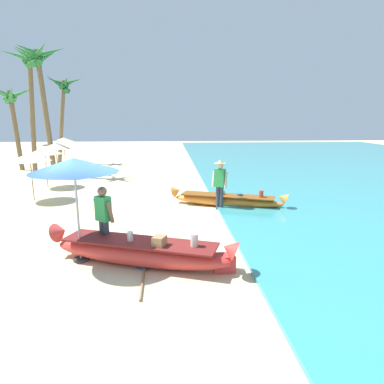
{
  "coord_description": "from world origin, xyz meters",
  "views": [
    {
      "loc": [
        1.56,
        -8.08,
        3.27
      ],
      "look_at": [
        2.29,
        2.6,
        0.9
      ],
      "focal_mm": 31.53,
      "sensor_mm": 36.0,
      "label": 1
    }
  ],
  "objects_px": {
    "person_tourist_customer": "(104,217)",
    "patio_umbrella_large": "(74,166)",
    "person_vendor_hatted": "(220,181)",
    "cooler_box": "(224,263)",
    "palm_tree_tall_inland": "(30,72)",
    "palm_tree_mid_cluster": "(40,71)",
    "boat_red_foreground": "(140,252)",
    "palm_tree_far_behind": "(12,103)",
    "paddle": "(143,276)",
    "boat_orange_midground": "(227,200)",
    "palm_tree_leaning_seaward": "(63,94)"
  },
  "relations": [
    {
      "from": "palm_tree_mid_cluster",
      "to": "paddle",
      "type": "bearing_deg",
      "value": -64.27
    },
    {
      "from": "boat_red_foreground",
      "to": "palm_tree_tall_inland",
      "type": "xyz_separation_m",
      "value": [
        -7.33,
        14.02,
        5.52
      ]
    },
    {
      "from": "patio_umbrella_large",
      "to": "paddle",
      "type": "relative_size",
      "value": 1.59
    },
    {
      "from": "patio_umbrella_large",
      "to": "palm_tree_tall_inland",
      "type": "relative_size",
      "value": 0.34
    },
    {
      "from": "person_tourist_customer",
      "to": "cooler_box",
      "type": "xyz_separation_m",
      "value": [
        2.73,
        -1.04,
        -0.78
      ]
    },
    {
      "from": "patio_umbrella_large",
      "to": "palm_tree_tall_inland",
      "type": "xyz_separation_m",
      "value": [
        -5.93,
        13.7,
        3.6
      ]
    },
    {
      "from": "palm_tree_mid_cluster",
      "to": "palm_tree_far_behind",
      "type": "relative_size",
      "value": 1.36
    },
    {
      "from": "boat_orange_midground",
      "to": "person_tourist_customer",
      "type": "relative_size",
      "value": 2.51
    },
    {
      "from": "person_tourist_customer",
      "to": "palm_tree_tall_inland",
      "type": "distance_m",
      "value": 15.68
    },
    {
      "from": "person_vendor_hatted",
      "to": "cooler_box",
      "type": "xyz_separation_m",
      "value": [
        -0.64,
        -5.0,
        -0.86
      ]
    },
    {
      "from": "person_vendor_hatted",
      "to": "cooler_box",
      "type": "bearing_deg",
      "value": -97.28
    },
    {
      "from": "boat_orange_midground",
      "to": "cooler_box",
      "type": "height_order",
      "value": "boat_orange_midground"
    },
    {
      "from": "patio_umbrella_large",
      "to": "palm_tree_leaning_seaward",
      "type": "distance_m",
      "value": 18.61
    },
    {
      "from": "person_tourist_customer",
      "to": "paddle",
      "type": "bearing_deg",
      "value": -50.79
    },
    {
      "from": "patio_umbrella_large",
      "to": "palm_tree_mid_cluster",
      "type": "xyz_separation_m",
      "value": [
        -4.68,
        11.88,
        3.44
      ]
    },
    {
      "from": "person_vendor_hatted",
      "to": "patio_umbrella_large",
      "type": "bearing_deg",
      "value": -132.64
    },
    {
      "from": "palm_tree_leaning_seaward",
      "to": "cooler_box",
      "type": "bearing_deg",
      "value": -65.2
    },
    {
      "from": "boat_red_foreground",
      "to": "person_vendor_hatted",
      "type": "relative_size",
      "value": 2.43
    },
    {
      "from": "boat_red_foreground",
      "to": "cooler_box",
      "type": "relative_size",
      "value": 9.7
    },
    {
      "from": "palm_tree_tall_inland",
      "to": "palm_tree_far_behind",
      "type": "distance_m",
      "value": 2.4
    },
    {
      "from": "boat_red_foreground",
      "to": "person_vendor_hatted",
      "type": "xyz_separation_m",
      "value": [
        2.49,
        4.54,
        0.74
      ]
    },
    {
      "from": "palm_tree_leaning_seaward",
      "to": "person_tourist_customer",
      "type": "bearing_deg",
      "value": -71.59
    },
    {
      "from": "person_vendor_hatted",
      "to": "palm_tree_mid_cluster",
      "type": "xyz_separation_m",
      "value": [
        -8.56,
        7.66,
        4.63
      ]
    },
    {
      "from": "patio_umbrella_large",
      "to": "paddle",
      "type": "xyz_separation_m",
      "value": [
        1.51,
        -0.96,
        -2.2
      ]
    },
    {
      "from": "boat_orange_midground",
      "to": "patio_umbrella_large",
      "type": "distance_m",
      "value": 6.61
    },
    {
      "from": "person_tourist_customer",
      "to": "paddle",
      "type": "height_order",
      "value": "person_tourist_customer"
    },
    {
      "from": "palm_tree_tall_inland",
      "to": "palm_tree_mid_cluster",
      "type": "height_order",
      "value": "palm_tree_tall_inland"
    },
    {
      "from": "palm_tree_mid_cluster",
      "to": "boat_orange_midground",
      "type": "bearing_deg",
      "value": -39.01
    },
    {
      "from": "boat_red_foreground",
      "to": "palm_tree_far_behind",
      "type": "relative_size",
      "value": 0.85
    },
    {
      "from": "patio_umbrella_large",
      "to": "cooler_box",
      "type": "xyz_separation_m",
      "value": [
        3.25,
        -0.78,
        -2.04
      ]
    },
    {
      "from": "patio_umbrella_large",
      "to": "palm_tree_leaning_seaward",
      "type": "height_order",
      "value": "palm_tree_leaning_seaward"
    },
    {
      "from": "boat_red_foreground",
      "to": "palm_tree_leaning_seaward",
      "type": "relative_size",
      "value": 0.72
    },
    {
      "from": "palm_tree_far_behind",
      "to": "cooler_box",
      "type": "height_order",
      "value": "palm_tree_far_behind"
    },
    {
      "from": "boat_orange_midground",
      "to": "palm_tree_leaning_seaward",
      "type": "distance_m",
      "value": 16.77
    },
    {
      "from": "palm_tree_far_behind",
      "to": "paddle",
      "type": "relative_size",
      "value": 3.45
    },
    {
      "from": "person_tourist_customer",
      "to": "patio_umbrella_large",
      "type": "distance_m",
      "value": 1.39
    },
    {
      "from": "palm_tree_leaning_seaward",
      "to": "palm_tree_mid_cluster",
      "type": "distance_m",
      "value": 5.85
    },
    {
      "from": "palm_tree_far_behind",
      "to": "person_vendor_hatted",
      "type": "bearing_deg",
      "value": -42.14
    },
    {
      "from": "boat_red_foreground",
      "to": "paddle",
      "type": "xyz_separation_m",
      "value": [
        0.11,
        -0.64,
        -0.28
      ]
    },
    {
      "from": "person_tourist_customer",
      "to": "palm_tree_tall_inland",
      "type": "relative_size",
      "value": 0.24
    },
    {
      "from": "person_vendor_hatted",
      "to": "boat_orange_midground",
      "type": "bearing_deg",
      "value": 50.18
    },
    {
      "from": "person_vendor_hatted",
      "to": "palm_tree_tall_inland",
      "type": "distance_m",
      "value": 14.46
    },
    {
      "from": "palm_tree_far_behind",
      "to": "patio_umbrella_large",
      "type": "bearing_deg",
      "value": -62.75
    },
    {
      "from": "patio_umbrella_large",
      "to": "palm_tree_mid_cluster",
      "type": "relative_size",
      "value": 0.34
    },
    {
      "from": "person_vendor_hatted",
      "to": "palm_tree_leaning_seaward",
      "type": "bearing_deg",
      "value": 124.28
    },
    {
      "from": "boat_red_foreground",
      "to": "palm_tree_far_behind",
      "type": "height_order",
      "value": "palm_tree_far_behind"
    },
    {
      "from": "palm_tree_tall_inland",
      "to": "palm_tree_mid_cluster",
      "type": "distance_m",
      "value": 2.21
    },
    {
      "from": "boat_orange_midground",
      "to": "person_tourist_customer",
      "type": "xyz_separation_m",
      "value": [
        -3.73,
        -4.4,
        0.72
      ]
    },
    {
      "from": "palm_tree_mid_cluster",
      "to": "cooler_box",
      "type": "height_order",
      "value": "palm_tree_mid_cluster"
    },
    {
      "from": "cooler_box",
      "to": "person_vendor_hatted",
      "type": "bearing_deg",
      "value": 83.19
    }
  ]
}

